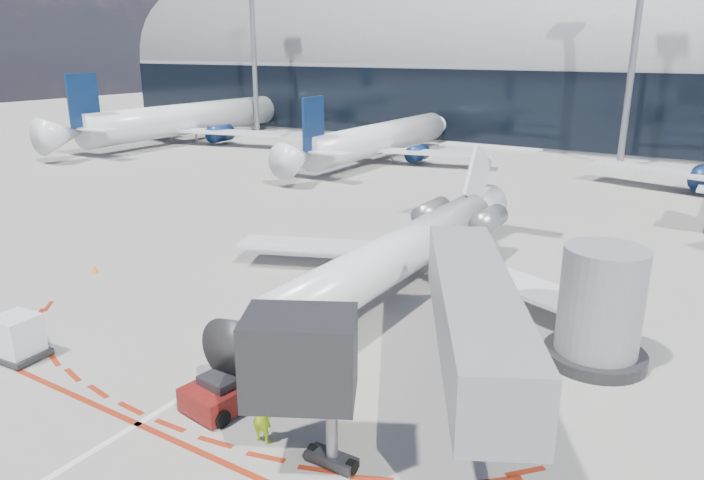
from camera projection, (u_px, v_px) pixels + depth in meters
The scene contains 14 objects.
ground at pixel (329, 309), 30.38m from camera, with size 260.00×260.00×0.00m, color gray.
apron_centerline at pixel (351, 295), 32.00m from camera, with size 0.25×40.00×0.01m, color silver.
apron_stop_bar at pixel (138, 424), 21.05m from camera, with size 14.00×0.25×0.01m, color maroon.
terminal_building at pixel (610, 77), 80.57m from camera, with size 150.00×24.15×24.00m.
jet_bridge at pixel (510, 317), 22.10m from camera, with size 10.03×15.20×4.90m.
light_mast_west at pixel (254, 45), 88.39m from camera, with size 0.70×0.70×25.00m, color gray.
light_mast_centre at pixel (635, 43), 63.10m from camera, with size 0.70×0.70×25.00m, color gray.
regional_jet at pixel (408, 248), 32.47m from camera, with size 20.85×25.71×6.44m.
pushback_tug at pixel (228, 391), 22.06m from camera, with size 2.38×4.85×1.24m.
ramp_worker at pixel (261, 415), 19.87m from camera, with size 0.71×0.46×1.94m, color #BEFF1A.
uld_container at pixel (17, 337), 25.29m from camera, with size 2.10×1.83×1.85m.
safety_cone_left at pixel (95, 269), 35.12m from camera, with size 0.35×0.35×0.49m, color orange.
bg_airliner_0 at pixel (187, 97), 82.88m from camera, with size 36.34×38.48×11.76m, color silver, non-canonical shape.
bg_airliner_1 at pixel (381, 116), 68.80m from camera, with size 30.09×31.86×9.74m, color silver, non-canonical shape.
Camera 1 is at (15.80, -23.21, 12.11)m, focal length 32.00 mm.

